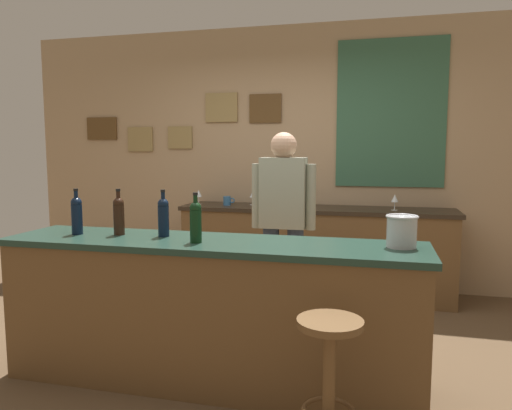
% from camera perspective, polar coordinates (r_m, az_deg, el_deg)
% --- Properties ---
extents(ground_plane, '(10.00, 10.00, 0.00)m').
position_cam_1_polar(ground_plane, '(3.65, -3.14, -17.37)').
color(ground_plane, brown).
extents(back_wall, '(6.00, 0.09, 2.80)m').
position_cam_1_polar(back_wall, '(5.30, 3.55, 5.87)').
color(back_wall, tan).
rests_on(back_wall, ground_plane).
extents(bar_counter, '(2.65, 0.60, 0.92)m').
position_cam_1_polar(bar_counter, '(3.13, -5.42, -12.49)').
color(bar_counter, brown).
rests_on(bar_counter, ground_plane).
extents(side_counter, '(2.75, 0.56, 0.90)m').
position_cam_1_polar(side_counter, '(4.98, 6.96, -5.42)').
color(side_counter, brown).
rests_on(side_counter, ground_plane).
extents(bartender, '(0.52, 0.21, 1.62)m').
position_cam_1_polar(bartender, '(3.87, 3.25, -1.54)').
color(bartender, '#384766').
rests_on(bartender, ground_plane).
extents(bar_stool, '(0.32, 0.32, 0.68)m').
position_cam_1_polar(bar_stool, '(2.45, 8.68, -18.09)').
color(bar_stool, brown).
rests_on(bar_stool, ground_plane).
extents(wine_bottle_a, '(0.07, 0.07, 0.31)m').
position_cam_1_polar(wine_bottle_a, '(3.42, -20.47, -1.01)').
color(wine_bottle_a, black).
rests_on(wine_bottle_a, bar_counter).
extents(wine_bottle_b, '(0.07, 0.07, 0.31)m').
position_cam_1_polar(wine_bottle_b, '(3.31, -15.95, -1.08)').
color(wine_bottle_b, black).
rests_on(wine_bottle_b, bar_counter).
extents(wine_bottle_c, '(0.07, 0.07, 0.31)m').
position_cam_1_polar(wine_bottle_c, '(3.18, -10.92, -1.25)').
color(wine_bottle_c, black).
rests_on(wine_bottle_c, bar_counter).
extents(wine_bottle_d, '(0.07, 0.07, 0.31)m').
position_cam_1_polar(wine_bottle_d, '(2.94, -7.16, -1.82)').
color(wine_bottle_d, black).
rests_on(wine_bottle_d, bar_counter).
extents(ice_bucket, '(0.19, 0.19, 0.19)m').
position_cam_1_polar(ice_bucket, '(2.90, 16.88, -2.91)').
color(ice_bucket, '#B7BABF').
rests_on(ice_bucket, bar_counter).
extents(wine_glass_a, '(0.07, 0.07, 0.16)m').
position_cam_1_polar(wine_glass_a, '(5.18, -6.80, 1.31)').
color(wine_glass_a, silver).
rests_on(wine_glass_a, side_counter).
extents(wine_glass_b, '(0.07, 0.07, 0.16)m').
position_cam_1_polar(wine_glass_b, '(5.08, -0.38, 1.25)').
color(wine_glass_b, silver).
rests_on(wine_glass_b, side_counter).
extents(wine_glass_c, '(0.07, 0.07, 0.16)m').
position_cam_1_polar(wine_glass_c, '(4.82, 16.12, 0.70)').
color(wine_glass_c, silver).
rests_on(wine_glass_c, side_counter).
extents(coffee_mug, '(0.12, 0.08, 0.09)m').
position_cam_1_polar(coffee_mug, '(5.06, -3.42, 0.51)').
color(coffee_mug, '#336699').
rests_on(coffee_mug, side_counter).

